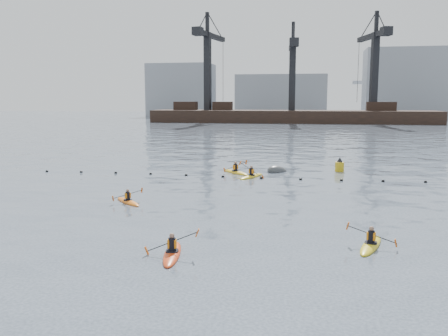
{
  "coord_description": "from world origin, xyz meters",
  "views": [
    {
      "loc": [
        4.52,
        -13.44,
        6.06
      ],
      "look_at": [
        0.59,
        8.48,
        2.8
      ],
      "focal_mm": 38.0,
      "sensor_mm": 36.0,
      "label": 1
    }
  ],
  "objects_px": {
    "kayaker_0": "(172,253)",
    "nav_buoy": "(340,167)",
    "mooring_buoy": "(277,172)",
    "kayaker_1": "(371,244)",
    "kayaker_5": "(235,172)",
    "kayaker_2": "(128,201)",
    "kayaker_3": "(251,176)"
  },
  "relations": [
    {
      "from": "kayaker_0",
      "to": "nav_buoy",
      "type": "bearing_deg",
      "value": 61.65
    },
    {
      "from": "mooring_buoy",
      "to": "kayaker_1",
      "type": "bearing_deg",
      "value": -75.34
    },
    {
      "from": "kayaker_5",
      "to": "nav_buoy",
      "type": "height_order",
      "value": "nav_buoy"
    },
    {
      "from": "kayaker_0",
      "to": "kayaker_1",
      "type": "distance_m",
      "value": 8.18
    },
    {
      "from": "kayaker_0",
      "to": "kayaker_2",
      "type": "relative_size",
      "value": 1.31
    },
    {
      "from": "kayaker_1",
      "to": "kayaker_3",
      "type": "distance_m",
      "value": 17.93
    },
    {
      "from": "kayaker_0",
      "to": "kayaker_3",
      "type": "xyz_separation_m",
      "value": [
        0.82,
        19.01,
        0.0
      ]
    },
    {
      "from": "kayaker_0",
      "to": "kayaker_1",
      "type": "relative_size",
      "value": 1.03
    },
    {
      "from": "kayaker_2",
      "to": "kayaker_5",
      "type": "xyz_separation_m",
      "value": [
        4.53,
        12.2,
        0.02
      ]
    },
    {
      "from": "kayaker_2",
      "to": "mooring_buoy",
      "type": "height_order",
      "value": "kayaker_2"
    },
    {
      "from": "kayaker_1",
      "to": "kayaker_3",
      "type": "bearing_deg",
      "value": 130.51
    },
    {
      "from": "kayaker_2",
      "to": "kayaker_3",
      "type": "height_order",
      "value": "kayaker_3"
    },
    {
      "from": "kayaker_2",
      "to": "kayaker_5",
      "type": "relative_size",
      "value": 0.82
    },
    {
      "from": "kayaker_3",
      "to": "mooring_buoy",
      "type": "relative_size",
      "value": 1.63
    },
    {
      "from": "kayaker_2",
      "to": "nav_buoy",
      "type": "distance_m",
      "value": 19.55
    },
    {
      "from": "kayaker_3",
      "to": "mooring_buoy",
      "type": "bearing_deg",
      "value": 83.75
    },
    {
      "from": "kayaker_2",
      "to": "kayaker_5",
      "type": "height_order",
      "value": "kayaker_5"
    },
    {
      "from": "nav_buoy",
      "to": "kayaker_2",
      "type": "bearing_deg",
      "value": -131.79
    },
    {
      "from": "kayaker_1",
      "to": "kayaker_5",
      "type": "relative_size",
      "value": 1.05
    },
    {
      "from": "kayaker_5",
      "to": "mooring_buoy",
      "type": "relative_size",
      "value": 1.48
    },
    {
      "from": "kayaker_1",
      "to": "kayaker_2",
      "type": "xyz_separation_m",
      "value": [
        -13.06,
        6.21,
        -0.01
      ]
    },
    {
      "from": "kayaker_2",
      "to": "mooring_buoy",
      "type": "bearing_deg",
      "value": 14.73
    },
    {
      "from": "kayaker_3",
      "to": "mooring_buoy",
      "type": "height_order",
      "value": "kayaker_3"
    },
    {
      "from": "kayaker_2",
      "to": "kayaker_3",
      "type": "relative_size",
      "value": 0.75
    },
    {
      "from": "kayaker_5",
      "to": "nav_buoy",
      "type": "xyz_separation_m",
      "value": [
        8.49,
        2.37,
        0.31
      ]
    },
    {
      "from": "kayaker_1",
      "to": "nav_buoy",
      "type": "height_order",
      "value": "nav_buoy"
    },
    {
      "from": "kayaker_0",
      "to": "nav_buoy",
      "type": "xyz_separation_m",
      "value": [
        7.77,
        23.28,
        0.32
      ]
    },
    {
      "from": "kayaker_0",
      "to": "kayaker_1",
      "type": "xyz_separation_m",
      "value": [
        7.8,
        2.49,
        -0.0
      ]
    },
    {
      "from": "nav_buoy",
      "to": "mooring_buoy",
      "type": "bearing_deg",
      "value": -168.45
    },
    {
      "from": "kayaker_1",
      "to": "kayaker_2",
      "type": "distance_m",
      "value": 14.46
    },
    {
      "from": "kayaker_2",
      "to": "kayaker_1",
      "type": "bearing_deg",
      "value": -70.45
    },
    {
      "from": "mooring_buoy",
      "to": "nav_buoy",
      "type": "distance_m",
      "value": 5.26
    }
  ]
}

